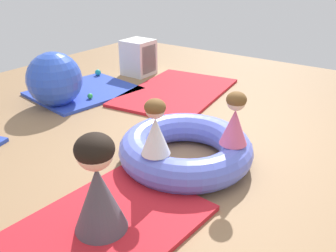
% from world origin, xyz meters
% --- Properties ---
extents(ground_plane, '(8.00, 8.00, 0.00)m').
position_xyz_m(ground_plane, '(0.00, 0.00, 0.00)').
color(ground_plane, '#93704C').
extents(gym_mat_far_right, '(1.95, 1.42, 0.04)m').
position_xyz_m(gym_mat_far_right, '(1.46, 1.03, 0.02)').
color(gym_mat_far_right, red).
rests_on(gym_mat_far_right, ground).
extents(gym_mat_near_right, '(1.50, 1.31, 0.04)m').
position_xyz_m(gym_mat_near_right, '(0.72, 2.11, 0.02)').
color(gym_mat_near_right, '#2D47B7').
rests_on(gym_mat_near_right, ground).
extents(gym_mat_front, '(1.54, 1.12, 0.04)m').
position_xyz_m(gym_mat_front, '(-1.22, -0.16, 0.02)').
color(gym_mat_front, red).
rests_on(gym_mat_front, ground).
extents(inflatable_cushion, '(1.24, 1.24, 0.29)m').
position_xyz_m(inflatable_cushion, '(-0.08, -0.12, 0.15)').
color(inflatable_cushion, '#6070E5').
rests_on(inflatable_cushion, ground).
extents(child_in_white, '(0.29, 0.29, 0.47)m').
position_xyz_m(child_in_white, '(-0.51, -0.10, 0.52)').
color(child_in_white, white).
rests_on(child_in_white, inflatable_cushion).
extents(child_in_pink, '(0.27, 0.27, 0.47)m').
position_xyz_m(child_in_pink, '(0.02, -0.54, 0.52)').
color(child_in_pink, '#E5608E').
rests_on(child_in_pink, inflatable_cushion).
extents(adult_seated, '(0.51, 0.51, 0.73)m').
position_xyz_m(adult_seated, '(-1.22, -0.16, 0.39)').
color(adult_seated, '#4C4751').
rests_on(adult_seated, gym_mat_front).
extents(play_ball_teal, '(0.10, 0.10, 0.10)m').
position_xyz_m(play_ball_teal, '(1.35, 2.46, 0.09)').
color(play_ball_teal, teal).
rests_on(play_ball_teal, gym_mat_near_right).
extents(play_ball_red, '(0.09, 0.09, 0.09)m').
position_xyz_m(play_ball_red, '(0.18, 2.23, 0.09)').
color(play_ball_red, red).
rests_on(play_ball_red, gym_mat_near_right).
extents(play_ball_green, '(0.07, 0.07, 0.07)m').
position_xyz_m(play_ball_green, '(0.53, 1.78, 0.08)').
color(play_ball_green, green).
rests_on(play_ball_green, gym_mat_near_right).
extents(exercise_ball_large, '(0.70, 0.70, 0.70)m').
position_xyz_m(exercise_ball_large, '(0.19, 2.04, 0.35)').
color(exercise_ball_large, blue).
rests_on(exercise_ball_large, ground).
extents(storage_cube, '(0.44, 0.44, 0.56)m').
position_xyz_m(storage_cube, '(1.88, 2.03, 0.28)').
color(storage_cube, silver).
rests_on(storage_cube, ground).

